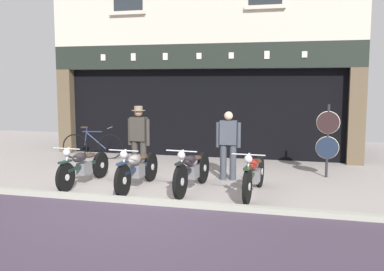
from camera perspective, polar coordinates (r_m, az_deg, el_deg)
The scene contains 11 objects.
ground at distance 7.37m, azimuth -10.74°, elevation -11.04°, with size 21.11×22.00×0.18m.
shop_facade at distance 14.61m, azimuth 2.67°, elevation 5.24°, with size 9.41×4.42×6.72m.
motorcycle_left at distance 9.84m, azimuth -13.88°, elevation -3.85°, with size 0.62×1.99×0.90m.
motorcycle_center_left at distance 9.27m, azimuth -7.10°, elevation -4.27°, with size 0.62×2.08×0.92m.
motorcycle_center at distance 9.03m, azimuth 0.03°, elevation -4.45°, with size 0.62×2.10×0.93m.
motorcycle_center_right at distance 8.77m, azimuth 8.03°, elevation -4.91°, with size 0.62×2.09×0.93m.
salesman_left at distance 10.61m, azimuth -6.90°, elevation -0.19°, with size 0.56×0.33×1.65m.
shopkeeper_center at distance 9.98m, azimuth 4.72°, elevation -0.90°, with size 0.56×0.26×1.56m.
tyre_sign_pole at distance 10.67m, azimuth 17.16°, elevation -0.06°, with size 0.53×0.06×1.71m.
advert_board_near at distance 13.65m, azimuth -6.72°, elevation 5.28°, with size 0.73×0.03×1.11m.
leaning_bicycle at distance 13.14m, azimuth -12.78°, elevation -1.25°, with size 1.77×0.52×0.95m.
Camera 1 is at (3.06, -7.30, 2.23)m, focal length 41.19 mm.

